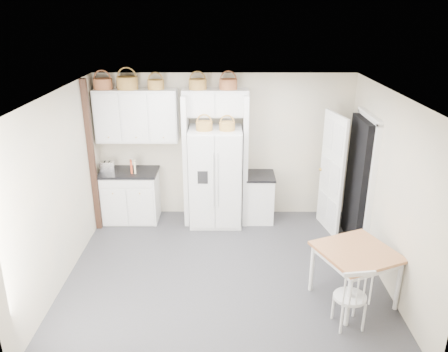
{
  "coord_description": "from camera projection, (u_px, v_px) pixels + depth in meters",
  "views": [
    {
      "loc": [
        0.03,
        -5.49,
        3.64
      ],
      "look_at": [
        0.0,
        0.4,
        1.35
      ],
      "focal_mm": 35.0,
      "sensor_mm": 36.0,
      "label": 1
    }
  ],
  "objects": [
    {
      "name": "upper_cabinet",
      "position": [
        137.0,
        116.0,
        7.46
      ],
      "size": [
        1.4,
        0.34,
        0.9
      ],
      "primitive_type": "cube",
      "color": "silver",
      "rests_on": "wall_back"
    },
    {
      "name": "windsor_chair",
      "position": [
        350.0,
        297.0,
        5.21
      ],
      "size": [
        0.44,
        0.41,
        0.81
      ],
      "primitive_type": "cube",
      "rotation": [
        0.0,
        0.0,
        0.14
      ],
      "color": "silver",
      "rests_on": "floor"
    },
    {
      "name": "base_cab_left",
      "position": [
        131.0,
        196.0,
        7.86
      ],
      "size": [
        0.97,
        0.61,
        0.9
      ],
      "primitive_type": "cube",
      "color": "silver",
      "rests_on": "floor"
    },
    {
      "name": "doorway_void",
      "position": [
        359.0,
        181.0,
        6.99
      ],
      "size": [
        0.18,
        0.85,
        2.05
      ],
      "primitive_type": "cube",
      "color": "black",
      "rests_on": "floor"
    },
    {
      "name": "basket_upper_a",
      "position": [
        103.0,
        84.0,
        7.27
      ],
      "size": [
        0.31,
        0.31,
        0.18
      ],
      "primitive_type": "cylinder",
      "color": "brown",
      "rests_on": "upper_cabinet"
    },
    {
      "name": "basket_upper_c",
      "position": [
        156.0,
        84.0,
        7.27
      ],
      "size": [
        0.27,
        0.27,
        0.16
      ],
      "primitive_type": "cylinder",
      "color": "#925D2F",
      "rests_on": "upper_cabinet"
    },
    {
      "name": "basket_upper_b",
      "position": [
        127.0,
        83.0,
        7.26
      ],
      "size": [
        0.35,
        0.35,
        0.21
      ],
      "primitive_type": "cylinder",
      "color": "#925D2F",
      "rests_on": "upper_cabinet"
    },
    {
      "name": "base_cab_right",
      "position": [
        259.0,
        198.0,
        7.87
      ],
      "size": [
        0.47,
        0.57,
        0.83
      ],
      "primitive_type": "cube",
      "color": "silver",
      "rests_on": "floor"
    },
    {
      "name": "wall_right",
      "position": [
        388.0,
        190.0,
        5.96
      ],
      "size": [
        0.0,
        4.0,
        4.0
      ],
      "primitive_type": "plane",
      "rotation": [
        1.57,
        0.0,
        -1.57
      ],
      "color": "#AEAC9F",
      "rests_on": "floor"
    },
    {
      "name": "basket_bridge_a",
      "position": [
        198.0,
        84.0,
        7.26
      ],
      "size": [
        0.3,
        0.3,
        0.17
      ],
      "primitive_type": "cylinder",
      "color": "#925D2F",
      "rests_on": "bridge_cabinet"
    },
    {
      "name": "cookbook_red",
      "position": [
        131.0,
        167.0,
        7.57
      ],
      "size": [
        0.07,
        0.15,
        0.22
      ],
      "primitive_type": "cube",
      "rotation": [
        0.0,
        0.0,
        0.25
      ],
      "color": "#BA3C1D",
      "rests_on": "counter_left"
    },
    {
      "name": "basket_fridge_a",
      "position": [
        204.0,
        126.0,
        7.18
      ],
      "size": [
        0.27,
        0.27,
        0.15
      ],
      "primitive_type": "cylinder",
      "color": "#925D2F",
      "rests_on": "refrigerator"
    },
    {
      "name": "refrigerator",
      "position": [
        216.0,
        177.0,
        7.62
      ],
      "size": [
        0.9,
        0.72,
        1.73
      ],
      "primitive_type": "cube",
      "color": "silver",
      "rests_on": "floor"
    },
    {
      "name": "fridge_panel_right",
      "position": [
        245.0,
        160.0,
        7.6
      ],
      "size": [
        0.08,
        0.6,
        2.3
      ],
      "primitive_type": "cube",
      "color": "silver",
      "rests_on": "floor"
    },
    {
      "name": "basket_fridge_b",
      "position": [
        227.0,
        126.0,
        7.18
      ],
      "size": [
        0.26,
        0.26,
        0.14
      ],
      "primitive_type": "cylinder",
      "color": "#925D2F",
      "rests_on": "refrigerator"
    },
    {
      "name": "counter_left",
      "position": [
        129.0,
        172.0,
        7.69
      ],
      "size": [
        1.01,
        0.65,
        0.04
      ],
      "primitive_type": "cube",
      "color": "black",
      "rests_on": "base_cab_left"
    },
    {
      "name": "counter_right",
      "position": [
        260.0,
        176.0,
        7.71
      ],
      "size": [
        0.51,
        0.6,
        0.04
      ],
      "primitive_type": "cube",
      "color": "black",
      "rests_on": "base_cab_right"
    },
    {
      "name": "bridge_cabinet",
      "position": [
        215.0,
        103.0,
        7.37
      ],
      "size": [
        1.12,
        0.34,
        0.45
      ],
      "primitive_type": "cube",
      "color": "silver",
      "rests_on": "wall_back"
    },
    {
      "name": "fridge_panel_left",
      "position": [
        186.0,
        160.0,
        7.61
      ],
      "size": [
        0.08,
        0.6,
        2.3
      ],
      "primitive_type": "cube",
      "color": "silver",
      "rests_on": "floor"
    },
    {
      "name": "door_slab",
      "position": [
        332.0,
        174.0,
        7.3
      ],
      "size": [
        0.21,
        0.79,
        2.05
      ],
      "primitive_type": "cube",
      "rotation": [
        0.0,
        0.0,
        -1.36
      ],
      "color": "white",
      "rests_on": "floor"
    },
    {
      "name": "floor",
      "position": [
        224.0,
        271.0,
        6.43
      ],
      "size": [
        4.5,
        4.5,
        0.0
      ],
      "primitive_type": "plane",
      "color": "#39393A",
      "rests_on": "ground"
    },
    {
      "name": "ceiling",
      "position": [
        224.0,
        95.0,
        5.49
      ],
      "size": [
        4.5,
        4.5,
        0.0
      ],
      "primitive_type": "plane",
      "color": "white",
      "rests_on": "wall_back"
    },
    {
      "name": "toaster",
      "position": [
        107.0,
        166.0,
        7.66
      ],
      "size": [
        0.26,
        0.16,
        0.17
      ],
      "primitive_type": "cube",
      "rotation": [
        0.0,
        0.0,
        0.09
      ],
      "color": "silver",
      "rests_on": "counter_left"
    },
    {
      "name": "trim_post",
      "position": [
        92.0,
        158.0,
        7.23
      ],
      "size": [
        0.09,
        0.09,
        2.6
      ],
      "primitive_type": "cube",
      "color": "black",
      "rests_on": "floor"
    },
    {
      "name": "wall_left",
      "position": [
        60.0,
        190.0,
        5.97
      ],
      "size": [
        0.0,
        4.0,
        4.0
      ],
      "primitive_type": "plane",
      "rotation": [
        1.57,
        0.0,
        1.57
      ],
      "color": "#AEAC9F",
      "rests_on": "floor"
    },
    {
      "name": "cookbook_cream",
      "position": [
        135.0,
        167.0,
        7.57
      ],
      "size": [
        0.06,
        0.15,
        0.21
      ],
      "primitive_type": "cube",
      "rotation": [
        0.0,
        0.0,
        0.23
      ],
      "color": "beige",
      "rests_on": "counter_left"
    },
    {
      "name": "basket_bridge_b",
      "position": [
        228.0,
        84.0,
        7.26
      ],
      "size": [
        0.3,
        0.3,
        0.17
      ],
      "primitive_type": "cylinder",
      "color": "brown",
      "rests_on": "bridge_cabinet"
    },
    {
      "name": "wall_back",
      "position": [
        224.0,
        146.0,
        7.83
      ],
      "size": [
        4.5,
        0.0,
        4.5
      ],
      "primitive_type": "plane",
      "rotation": [
        1.57,
        0.0,
        0.0
      ],
      "color": "#AEAC9F",
      "rests_on": "floor"
    },
    {
      "name": "dining_table",
      "position": [
        354.0,
        275.0,
        5.68
      ],
      "size": [
        1.17,
        1.17,
        0.74
      ],
      "primitive_type": "cube",
      "rotation": [
        0.0,
        0.0,
        0.41
      ],
      "color": "brown",
      "rests_on": "floor"
    }
  ]
}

